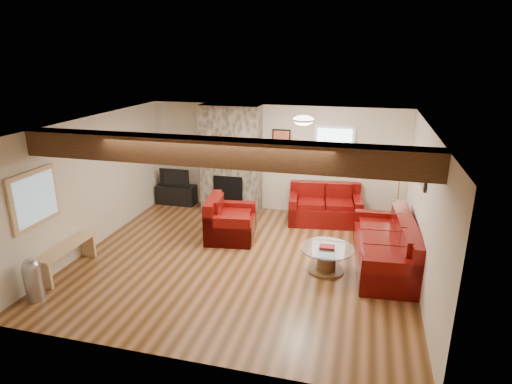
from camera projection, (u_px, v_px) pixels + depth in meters
room at (242, 196)px, 7.45m from camera, size 8.00×8.00×8.00m
oak_beam at (216, 152)px, 5.97m from camera, size 6.00×0.36×0.38m
chimney_breast at (231, 160)px, 9.99m from camera, size 1.40×0.67×2.50m
back_window at (334, 150)px, 9.53m from camera, size 0.90×0.08×1.10m
hatch_window at (35, 198)px, 6.71m from camera, size 0.08×1.00×0.90m
ceiling_dome at (303, 122)px, 7.69m from camera, size 0.40×0.40×0.18m
artwork_back at (281, 141)px, 9.77m from camera, size 0.42×0.06×0.52m
artwork_right at (424, 175)px, 6.87m from camera, size 0.06×0.55×0.42m
sofa_three at (385, 243)px, 7.51m from camera, size 1.13×2.34×0.88m
loveseat at (325, 204)px, 9.47m from camera, size 1.68×1.10×0.84m
armchair_red at (231, 218)px, 8.66m from camera, size 1.07×1.18×0.86m
coffee_table at (326, 260)px, 7.38m from camera, size 0.92×0.92×0.48m
tv_cabinet at (177, 194)px, 10.68m from camera, size 0.96×0.39×0.48m
television at (176, 177)px, 10.53m from camera, size 0.76×0.10×0.44m
floor_lamp at (401, 169)px, 9.13m from camera, size 0.37×0.37×1.46m
pine_bench at (68, 258)px, 7.40m from camera, size 0.30×1.27×0.48m
pedal_bin at (33, 279)px, 6.51m from camera, size 0.28×0.28×0.69m
coal_bucket at (224, 213)px, 9.68m from camera, size 0.33×0.33×0.31m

